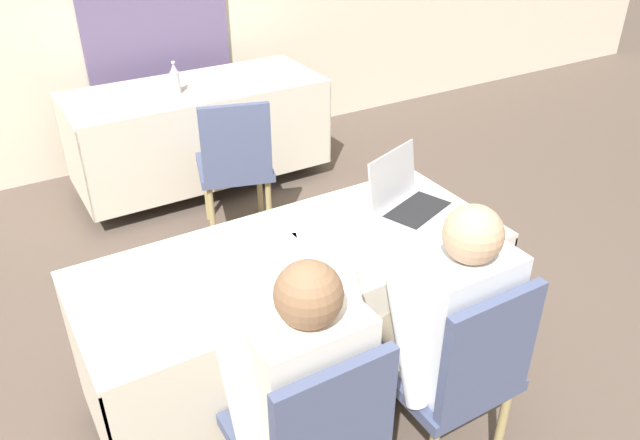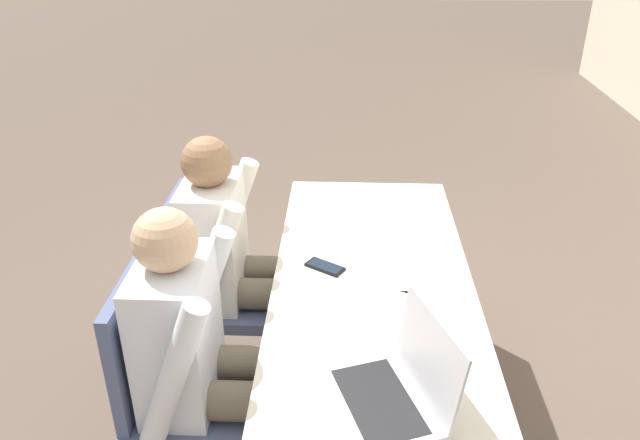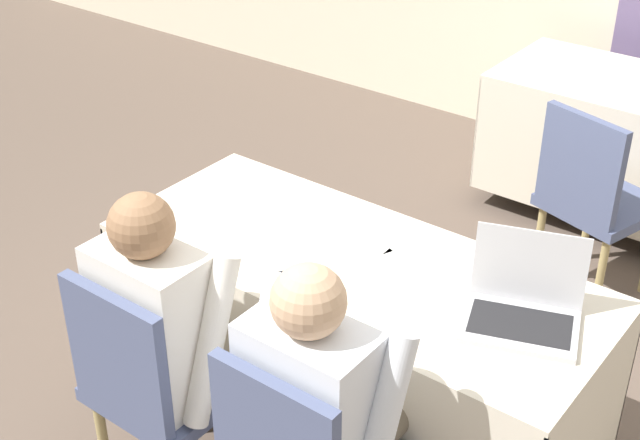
# 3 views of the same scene
# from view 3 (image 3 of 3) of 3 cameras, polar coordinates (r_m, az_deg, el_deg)

# --- Properties ---
(ground_plane) EXTENTS (24.00, 24.00, 0.00)m
(ground_plane) POSITION_cam_3_polar(r_m,az_deg,el_deg) (3.48, 1.97, -12.98)
(ground_plane) COLOR brown
(conference_table_near) EXTENTS (1.75, 0.72, 0.75)m
(conference_table_near) POSITION_cam_3_polar(r_m,az_deg,el_deg) (3.12, 2.15, -5.47)
(conference_table_near) COLOR beige
(conference_table_near) RESTS_ON ground_plane
(laptop) EXTENTS (0.42, 0.39, 0.26)m
(laptop) POSITION_cam_3_polar(r_m,az_deg,el_deg) (2.78, 12.86, -5.51)
(laptop) COLOR #B7B7BC
(laptop) RESTS_ON conference_table_near
(cell_phone) EXTENTS (0.13, 0.16, 0.01)m
(cell_phone) POSITION_cam_3_polar(r_m,az_deg,el_deg) (2.94, -1.20, -3.46)
(cell_phone) COLOR black
(cell_phone) RESTS_ON conference_table_near
(paper_beside_laptop) EXTENTS (0.23, 0.31, 0.00)m
(paper_beside_laptop) POSITION_cam_3_polar(r_m,az_deg,el_deg) (3.06, 6.27, -2.32)
(paper_beside_laptop) COLOR white
(paper_beside_laptop) RESTS_ON conference_table_near
(paper_centre_table) EXTENTS (0.31, 0.35, 0.00)m
(paper_centre_table) POSITION_cam_3_polar(r_m,az_deg,el_deg) (3.08, 1.33, -1.84)
(paper_centre_table) COLOR white
(paper_centre_table) RESTS_ON conference_table_near
(chair_near_left) EXTENTS (0.44, 0.44, 0.92)m
(chair_near_left) POSITION_cam_3_polar(r_m,az_deg,el_deg) (2.93, -10.62, -10.14)
(chair_near_left) COLOR tan
(chair_near_left) RESTS_ON ground_plane
(chair_far_spare) EXTENTS (0.55, 0.55, 0.92)m
(chair_far_spare) POSITION_cam_3_polar(r_m,az_deg,el_deg) (4.07, 17.08, 1.53)
(chair_far_spare) COLOR tan
(chair_far_spare) RESTS_ON ground_plane
(person_checkered_shirt) EXTENTS (0.50, 0.52, 1.18)m
(person_checkered_shirt) POSITION_cam_3_polar(r_m,az_deg,el_deg) (2.88, -9.41, -6.70)
(person_checkered_shirt) COLOR #665B4C
(person_checkered_shirt) RESTS_ON ground_plane
(person_white_shirt) EXTENTS (0.50, 0.52, 1.18)m
(person_white_shirt) POSITION_cam_3_polar(r_m,az_deg,el_deg) (2.56, 0.41, -11.82)
(person_white_shirt) COLOR #665B4C
(person_white_shirt) RESTS_ON ground_plane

